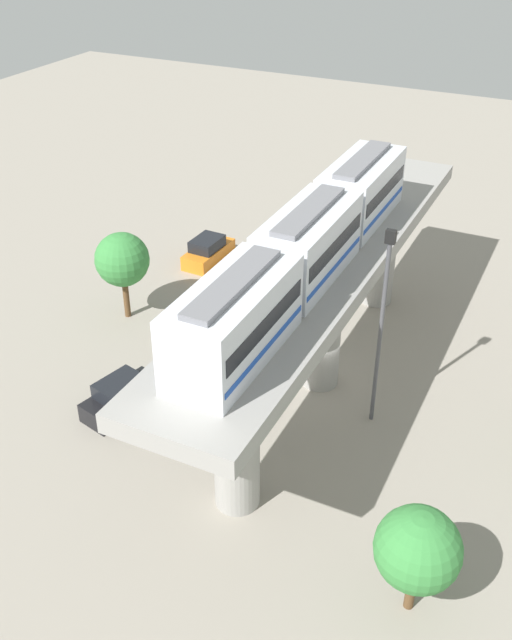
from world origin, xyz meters
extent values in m
plane|color=gray|center=(0.00, 0.00, 0.00)|extent=(120.00, 120.00, 0.00)
cylinder|color=#999691|center=(0.00, -9.38, 3.35)|extent=(1.90, 1.90, 6.70)
cylinder|color=#999691|center=(0.00, 0.00, 3.35)|extent=(1.90, 1.90, 6.70)
cylinder|color=#999691|center=(0.00, 9.38, 3.35)|extent=(1.90, 1.90, 6.70)
cube|color=#999691|center=(0.00, 0.00, 7.10)|extent=(5.20, 28.85, 0.80)
cube|color=silver|center=(0.00, -4.49, 9.00)|extent=(2.60, 6.60, 3.00)
cube|color=black|center=(0.00, -4.49, 9.25)|extent=(2.64, 6.07, 0.70)
cube|color=#1947B2|center=(0.00, -4.49, 8.25)|extent=(2.64, 6.34, 0.24)
cube|color=slate|center=(0.00, -4.49, 10.62)|extent=(1.10, 5.61, 0.24)
cube|color=silver|center=(0.00, 2.46, 9.00)|extent=(2.60, 6.60, 3.00)
cube|color=black|center=(0.00, 2.46, 9.25)|extent=(2.64, 6.07, 0.70)
cube|color=#1947B2|center=(0.00, 2.46, 8.25)|extent=(2.64, 6.34, 0.24)
cube|color=slate|center=(0.00, 2.46, 10.62)|extent=(1.10, 5.61, 0.24)
cube|color=silver|center=(0.00, 9.41, 9.00)|extent=(2.60, 6.60, 3.00)
cube|color=black|center=(0.00, 9.41, 9.25)|extent=(2.64, 6.07, 0.70)
cube|color=#1947B2|center=(0.00, 9.41, 8.25)|extent=(2.64, 6.34, 0.24)
cube|color=slate|center=(0.00, 9.41, 10.62)|extent=(1.10, 5.61, 0.24)
cube|color=orange|center=(11.91, -9.45, 0.50)|extent=(1.97, 4.27, 1.00)
cube|color=black|center=(11.91, -9.30, 1.38)|extent=(1.73, 2.36, 0.76)
cube|color=black|center=(7.93, 6.31, 0.50)|extent=(2.74, 4.51, 1.00)
cube|color=black|center=(7.93, 6.46, 1.38)|extent=(2.14, 2.62, 0.76)
cylinder|color=brown|center=(12.78, -1.08, 1.46)|extent=(0.36, 0.36, 2.92)
sphere|color=#38843D|center=(12.78, -1.08, 3.79)|extent=(3.16, 3.16, 3.16)
cylinder|color=brown|center=(-7.99, 11.27, 1.09)|extent=(0.36, 0.36, 2.18)
sphere|color=#38843D|center=(-7.99, 11.27, 3.03)|extent=(3.08, 3.08, 3.08)
cylinder|color=#4C4C51|center=(-3.40, 1.69, 4.75)|extent=(0.20, 0.20, 9.50)
cube|color=black|center=(-3.40, 1.69, 9.80)|extent=(0.44, 0.28, 0.60)
camera|label=1|loc=(-10.44, 28.98, 22.95)|focal=40.85mm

